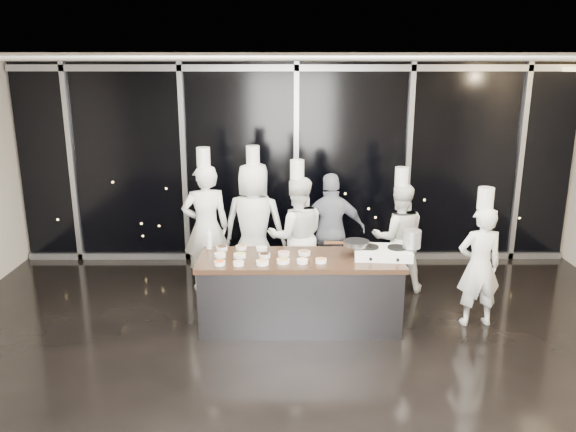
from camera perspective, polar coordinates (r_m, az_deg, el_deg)
name	(u,v)px	position (r m, az deg, el deg)	size (l,w,h in m)	color
ground	(302,362)	(6.35, 1.40, -14.65)	(9.00, 9.00, 0.00)	black
room_shell	(321,159)	(5.59, 3.36, 5.76)	(9.02, 7.02, 3.21)	beige
window_wall	(296,164)	(9.07, 0.83, 5.29)	(8.90, 0.11, 3.20)	black
demo_counter	(300,292)	(6.96, 1.21, -7.70)	(2.46, 0.86, 0.90)	#343338
stove	(383,252)	(6.87, 9.61, -3.66)	(0.72, 0.49, 0.14)	white
frying_pan	(356,243)	(6.84, 6.89, -2.75)	(0.56, 0.34, 0.05)	slate
stock_pot	(412,239)	(6.85, 12.48, -2.28)	(0.21, 0.21, 0.21)	silver
prep_bowls	(262,256)	(6.78, -2.65, -4.07)	(1.35, 0.71, 0.05)	white
squeeze_bottle	(209,239)	(7.14, -8.03, -2.35)	(0.07, 0.07, 0.27)	silver
chef_far_left	(206,226)	(8.03, -8.32, -1.06)	(0.75, 0.58, 2.06)	white
chef_left	(254,224)	(8.09, -3.47, -0.86)	(0.99, 0.74, 2.06)	white
chef_center	(297,236)	(7.78, 0.90, -2.03)	(0.89, 0.73, 1.92)	white
guest	(331,231)	(8.04, 4.42, -1.58)	(1.03, 0.52, 1.69)	#15203A
chef_right	(398,237)	(8.10, 11.16, -2.10)	(0.77, 0.60, 1.79)	white
chef_side	(479,265)	(7.28, 18.86, -4.69)	(0.59, 0.42, 1.75)	white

